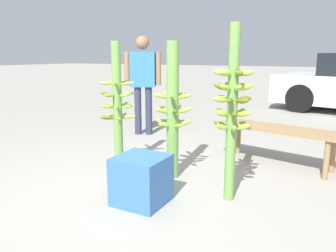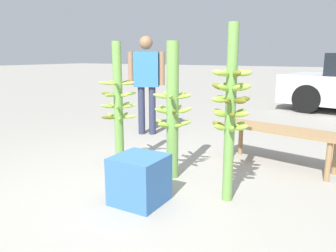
{
  "view_description": "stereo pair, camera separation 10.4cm",
  "coord_description": "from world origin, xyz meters",
  "px_view_note": "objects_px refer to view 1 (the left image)",
  "views": [
    {
      "loc": [
        1.64,
        -2.59,
        1.34
      ],
      "look_at": [
        -0.02,
        0.51,
        0.58
      ],
      "focal_mm": 35.0,
      "sensor_mm": 36.0,
      "label": 1
    },
    {
      "loc": [
        1.74,
        -2.54,
        1.34
      ],
      "look_at": [
        -0.02,
        0.51,
        0.58
      ],
      "focal_mm": 35.0,
      "sensor_mm": 36.0,
      "label": 2
    }
  ],
  "objects_px": {
    "produce_crate": "(142,180)",
    "banana_stalk_center": "(173,111)",
    "banana_stalk_left": "(117,106)",
    "market_bench": "(278,133)",
    "vendor_person": "(143,77)",
    "banana_stalk_right": "(232,109)"
  },
  "relations": [
    {
      "from": "banana_stalk_right",
      "to": "market_bench",
      "type": "distance_m",
      "value": 1.33
    },
    {
      "from": "banana_stalk_left",
      "to": "banana_stalk_right",
      "type": "bearing_deg",
      "value": -7.96
    },
    {
      "from": "banana_stalk_center",
      "to": "vendor_person",
      "type": "xyz_separation_m",
      "value": [
        -1.39,
        1.58,
        0.24
      ]
    },
    {
      "from": "banana_stalk_center",
      "to": "banana_stalk_right",
      "type": "distance_m",
      "value": 0.79
    },
    {
      "from": "banana_stalk_right",
      "to": "market_bench",
      "type": "bearing_deg",
      "value": 80.16
    },
    {
      "from": "banana_stalk_left",
      "to": "produce_crate",
      "type": "height_order",
      "value": "banana_stalk_left"
    },
    {
      "from": "vendor_person",
      "to": "market_bench",
      "type": "bearing_deg",
      "value": -40.15
    },
    {
      "from": "banana_stalk_center",
      "to": "produce_crate",
      "type": "relative_size",
      "value": 3.35
    },
    {
      "from": "market_bench",
      "to": "produce_crate",
      "type": "bearing_deg",
      "value": -107.3
    },
    {
      "from": "banana_stalk_left",
      "to": "market_bench",
      "type": "bearing_deg",
      "value": 32.17
    },
    {
      "from": "banana_stalk_center",
      "to": "banana_stalk_right",
      "type": "xyz_separation_m",
      "value": [
        0.74,
        -0.26,
        0.12
      ]
    },
    {
      "from": "vendor_person",
      "to": "market_bench",
      "type": "relative_size",
      "value": 1.09
    },
    {
      "from": "banana_stalk_right",
      "to": "vendor_person",
      "type": "xyz_separation_m",
      "value": [
        -2.13,
        1.84,
        0.12
      ]
    },
    {
      "from": "banana_stalk_left",
      "to": "banana_stalk_right",
      "type": "relative_size",
      "value": 0.93
    },
    {
      "from": "banana_stalk_right",
      "to": "vendor_person",
      "type": "distance_m",
      "value": 2.82
    },
    {
      "from": "banana_stalk_left",
      "to": "market_bench",
      "type": "height_order",
      "value": "banana_stalk_left"
    },
    {
      "from": "vendor_person",
      "to": "produce_crate",
      "type": "relative_size",
      "value": 3.73
    },
    {
      "from": "market_bench",
      "to": "produce_crate",
      "type": "height_order",
      "value": "market_bench"
    },
    {
      "from": "produce_crate",
      "to": "banana_stalk_center",
      "type": "bearing_deg",
      "value": 94.22
    },
    {
      "from": "banana_stalk_left",
      "to": "banana_stalk_right",
      "type": "height_order",
      "value": "banana_stalk_right"
    },
    {
      "from": "banana_stalk_center",
      "to": "market_bench",
      "type": "height_order",
      "value": "banana_stalk_center"
    },
    {
      "from": "banana_stalk_left",
      "to": "produce_crate",
      "type": "relative_size",
      "value": 3.37
    }
  ]
}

